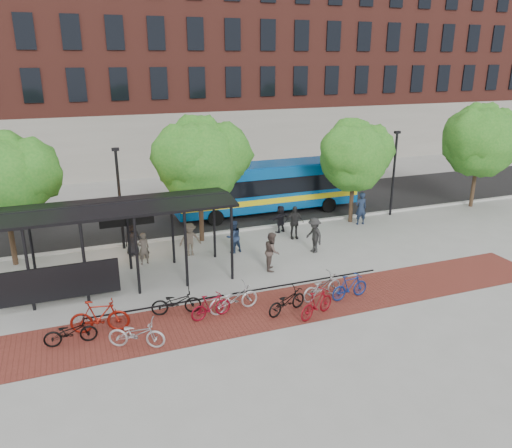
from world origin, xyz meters
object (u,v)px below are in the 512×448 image
object	(u,v)px
bike_11	(350,287)
pedestrian_9	(314,235)
bike_0	(70,332)
bike_10	(322,287)
lamp_post_left	(120,196)
pedestrian_7	(361,208)
tree_c	(355,153)
bike_2	(137,334)
pedestrian_1	(144,248)
tree_b	(201,157)
lamp_post_right	(394,171)
tree_a	(4,175)
bike_6	(234,298)
tree_d	(481,137)
pedestrian_4	(294,222)
pedestrian_5	(281,219)
pedestrian_2	(234,237)
bike_4	(176,302)
pedestrian_0	(133,239)
bike_1	(100,316)
pedestrian_3	(190,239)
bike_5	(211,306)
bike_9	(317,303)
pedestrian_8	(272,251)
bike_8	(287,301)
bus_shelter	(102,217)
bus	(267,185)

from	to	relation	value
bike_11	pedestrian_9	bearing A→B (deg)	-17.85
bike_0	pedestrian_9	bearing A→B (deg)	-66.99
bike_10	bike_11	distance (m)	1.12
lamp_post_left	pedestrian_7	size ratio (longest dim) A/B	2.67
tree_c	bike_2	world-z (taller)	tree_c
pedestrian_1	tree_b	bearing A→B (deg)	-159.29
lamp_post_right	pedestrian_1	xyz separation A→B (m)	(-15.34, -2.41, -1.97)
tree_a	bike_6	size ratio (longest dim) A/B	3.06
tree_d	pedestrian_4	size ratio (longest dim) A/B	3.65
bike_11	bike_6	bearing A→B (deg)	74.99
pedestrian_4	pedestrian_5	distance (m)	1.23
pedestrian_2	pedestrian_4	size ratio (longest dim) A/B	0.92
bike_0	pedestrian_4	distance (m)	13.27
bike_10	bike_11	xyz separation A→B (m)	(1.04, -0.41, 0.00)
tree_b	pedestrian_2	bearing A→B (deg)	-66.94
bike_4	pedestrian_0	xyz separation A→B (m)	(-0.72, 6.63, 0.33)
bike_0	tree_a	bearing A→B (deg)	15.99
bike_1	bike_2	xyz separation A→B (m)	(1.07, -1.43, -0.11)
lamp_post_right	pedestrian_3	xyz separation A→B (m)	(-13.05, -2.12, -1.92)
bike_6	pedestrian_2	distance (m)	6.05
tree_b	bike_5	bearing A→B (deg)	-103.11
lamp_post_left	pedestrian_1	bearing A→B (deg)	-74.73
bike_4	bike_11	bearing A→B (deg)	-91.23
bike_9	pedestrian_8	bearing A→B (deg)	-24.63
bike_5	lamp_post_left	bearing A→B (deg)	4.20
bike_1	pedestrian_4	xyz separation A→B (m)	(10.41, 6.32, 0.28)
tree_a	bike_6	world-z (taller)	tree_a
tree_c	bike_5	bearing A→B (deg)	-143.07
pedestrian_8	tree_d	bearing A→B (deg)	-51.54
tree_d	bike_8	size ratio (longest dim) A/B	3.62
bike_9	lamp_post_left	bearing A→B (deg)	8.01
bus_shelter	bike_5	world-z (taller)	bus_shelter
tree_d	bike_10	distance (m)	17.83
lamp_post_left	bike_4	distance (m)	8.07
pedestrian_8	pedestrian_9	bearing A→B (deg)	-44.22
tree_b	pedestrian_3	world-z (taller)	tree_b
tree_a	pedestrian_3	bearing A→B (deg)	-13.35
tree_c	pedestrian_0	distance (m)	13.17
tree_d	bike_5	size ratio (longest dim) A/B	4.06
pedestrian_5	bus	bearing A→B (deg)	-119.49
bus	bike_9	distance (m)	13.24
bike_10	pedestrian_8	world-z (taller)	pedestrian_8
pedestrian_8	pedestrian_5	bearing A→B (deg)	-5.98
lamp_post_right	pedestrian_5	size ratio (longest dim) A/B	3.37
tree_d	bike_9	bearing A→B (deg)	-149.68
bike_6	bus_shelter	bearing A→B (deg)	37.84
bike_5	pedestrian_8	bearing A→B (deg)	-59.20
tree_b	pedestrian_1	bearing A→B (deg)	-147.82
bike_9	pedestrian_2	bearing A→B (deg)	-16.52
tree_d	lamp_post_left	bearing A→B (deg)	179.35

